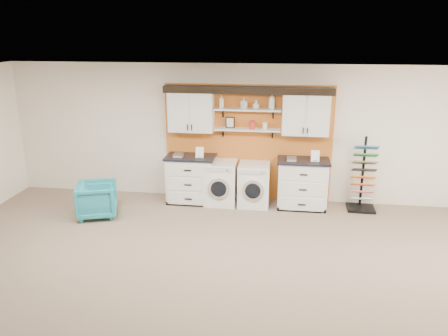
# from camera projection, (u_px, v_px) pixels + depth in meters

# --- Properties ---
(floor) EXTENTS (10.00, 10.00, 0.00)m
(floor) POSITION_uv_depth(u_px,v_px,m) (220.00, 311.00, 5.55)
(floor) COLOR #826E57
(floor) RESTS_ON ground
(ceiling) EXTENTS (10.00, 10.00, 0.00)m
(ceiling) POSITION_uv_depth(u_px,v_px,m) (220.00, 90.00, 4.71)
(ceiling) COLOR white
(ceiling) RESTS_ON wall_back
(wall_back) EXTENTS (10.00, 0.00, 10.00)m
(wall_back) POSITION_uv_depth(u_px,v_px,m) (248.00, 134.00, 8.91)
(wall_back) COLOR silver
(wall_back) RESTS_ON floor
(accent_panel) EXTENTS (3.40, 0.07, 2.40)m
(accent_panel) POSITION_uv_depth(u_px,v_px,m) (248.00, 144.00, 8.94)
(accent_panel) COLOR #C06320
(accent_panel) RESTS_ON wall_back
(upper_cabinet_left) EXTENTS (0.90, 0.35, 0.84)m
(upper_cabinet_left) POSITION_uv_depth(u_px,v_px,m) (191.00, 111.00, 8.72)
(upper_cabinet_left) COLOR silver
(upper_cabinet_left) RESTS_ON wall_back
(upper_cabinet_right) EXTENTS (0.90, 0.35, 0.84)m
(upper_cabinet_right) POSITION_uv_depth(u_px,v_px,m) (306.00, 114.00, 8.43)
(upper_cabinet_right) COLOR silver
(upper_cabinet_right) RESTS_ON wall_back
(shelf_lower) EXTENTS (1.32, 0.28, 0.03)m
(shelf_lower) POSITION_uv_depth(u_px,v_px,m) (247.00, 129.00, 8.68)
(shelf_lower) COLOR silver
(shelf_lower) RESTS_ON wall_back
(shelf_upper) EXTENTS (1.32, 0.28, 0.03)m
(shelf_upper) POSITION_uv_depth(u_px,v_px,m) (248.00, 110.00, 8.56)
(shelf_upper) COLOR silver
(shelf_upper) RESTS_ON wall_back
(crown_molding) EXTENTS (3.30, 0.41, 0.13)m
(crown_molding) POSITION_uv_depth(u_px,v_px,m) (248.00, 89.00, 8.46)
(crown_molding) COLOR black
(crown_molding) RESTS_ON wall_back
(picture_frame) EXTENTS (0.18, 0.02, 0.22)m
(picture_frame) POSITION_uv_depth(u_px,v_px,m) (230.00, 122.00, 8.74)
(picture_frame) COLOR black
(picture_frame) RESTS_ON shelf_lower
(canister_red) EXTENTS (0.11, 0.11, 0.16)m
(canister_red) POSITION_uv_depth(u_px,v_px,m) (252.00, 125.00, 8.64)
(canister_red) COLOR red
(canister_red) RESTS_ON shelf_lower
(canister_cream) EXTENTS (0.10, 0.10, 0.14)m
(canister_cream) POSITION_uv_depth(u_px,v_px,m) (265.00, 126.00, 8.61)
(canister_cream) COLOR silver
(canister_cream) RESTS_ON shelf_lower
(base_cabinet_left) EXTENTS (1.01, 0.66, 0.98)m
(base_cabinet_left) POSITION_uv_depth(u_px,v_px,m) (191.00, 179.00, 8.99)
(base_cabinet_left) COLOR silver
(base_cabinet_left) RESTS_ON floor
(base_cabinet_right) EXTENTS (1.02, 0.66, 1.00)m
(base_cabinet_right) POSITION_uv_depth(u_px,v_px,m) (302.00, 184.00, 8.70)
(base_cabinet_right) COLOR silver
(base_cabinet_right) RESTS_ON floor
(washer) EXTENTS (0.63, 0.71, 0.88)m
(washer) POSITION_uv_depth(u_px,v_px,m) (221.00, 183.00, 8.92)
(washer) COLOR white
(washer) RESTS_ON floor
(dryer) EXTENTS (0.62, 0.71, 0.86)m
(dryer) POSITION_uv_depth(u_px,v_px,m) (254.00, 184.00, 8.84)
(dryer) COLOR white
(dryer) RESTS_ON floor
(sample_rack) EXTENTS (0.54, 0.46, 1.46)m
(sample_rack) POSITION_uv_depth(u_px,v_px,m) (363.00, 186.00, 8.58)
(sample_rack) COLOR black
(sample_rack) RESTS_ON floor
(armchair) EXTENTS (0.91, 0.90, 0.66)m
(armchair) POSITION_uv_depth(u_px,v_px,m) (97.00, 200.00, 8.32)
(armchair) COLOR teal
(armchair) RESTS_ON floor
(soap_bottle_a) EXTENTS (0.13, 0.13, 0.26)m
(soap_bottle_a) POSITION_uv_depth(u_px,v_px,m) (222.00, 102.00, 8.59)
(soap_bottle_a) COLOR silver
(soap_bottle_a) RESTS_ON shelf_upper
(soap_bottle_b) EXTENTS (0.14, 0.14, 0.21)m
(soap_bottle_b) POSITION_uv_depth(u_px,v_px,m) (244.00, 103.00, 8.54)
(soap_bottle_b) COLOR silver
(soap_bottle_b) RESTS_ON shelf_upper
(soap_bottle_c) EXTENTS (0.17, 0.17, 0.18)m
(soap_bottle_c) POSITION_uv_depth(u_px,v_px,m) (256.00, 105.00, 8.51)
(soap_bottle_c) COLOR silver
(soap_bottle_c) RESTS_ON shelf_upper
(soap_bottle_d) EXTENTS (0.18, 0.18, 0.33)m
(soap_bottle_d) POSITION_uv_depth(u_px,v_px,m) (272.00, 101.00, 8.45)
(soap_bottle_d) COLOR silver
(soap_bottle_d) RESTS_ON shelf_upper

